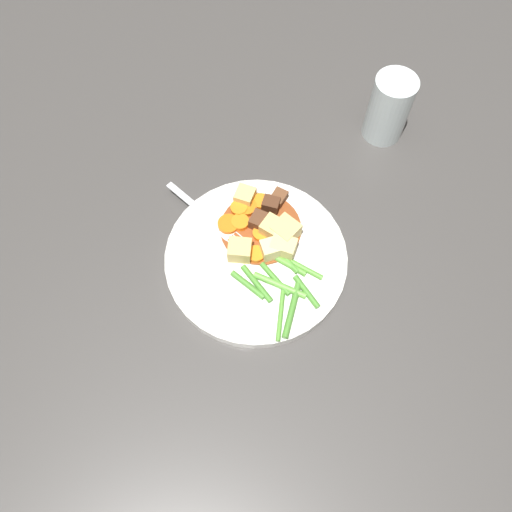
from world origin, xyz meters
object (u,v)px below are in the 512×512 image
object	(u,v)px
dinner_plate	(256,258)
carrot_slice_0	(239,209)
potato_chunk_3	(245,196)
carrot_slice_5	(261,234)
carrot_slice_3	(228,225)
carrot_slice_6	(260,202)
water_glass	(389,108)
potato_chunk_4	(283,247)
meat_chunk_0	(279,198)
meat_chunk_1	(260,221)
meat_chunk_2	(271,205)
fork	(212,221)
carrot_slice_1	(253,254)
potato_chunk_5	(285,231)
potato_chunk_1	(272,247)
potato_chunk_0	(240,250)
carrot_slice_4	(250,207)
carrot_slice_2	(240,223)
potato_chunk_2	(273,229)

from	to	relation	value
dinner_plate	carrot_slice_0	xyz separation A→B (m)	(0.08, 0.01, 0.01)
carrot_slice_0	potato_chunk_3	xyz separation A→B (m)	(0.02, -0.01, 0.01)
dinner_plate	potato_chunk_3	size ratio (longest dim) A/B	9.41
carrot_slice_5	carrot_slice_3	bearing A→B (deg)	62.27
dinner_plate	carrot_slice_6	distance (m)	0.09
dinner_plate	water_glass	size ratio (longest dim) A/B	2.33
potato_chunk_4	meat_chunk_0	xyz separation A→B (m)	(0.08, -0.01, -0.01)
meat_chunk_1	meat_chunk_2	distance (m)	0.03
carrot_slice_6	fork	xyz separation A→B (m)	(-0.02, 0.07, -0.00)
carrot_slice_1	meat_chunk_2	size ratio (longest dim) A/B	1.03
carrot_slice_0	potato_chunk_5	distance (m)	0.08
potato_chunk_1	potato_chunk_3	bearing A→B (deg)	14.48
meat_chunk_0	potato_chunk_0	bearing A→B (deg)	137.57
carrot_slice_1	carrot_slice_0	bearing A→B (deg)	5.73
carrot_slice_1	potato_chunk_0	bearing A→B (deg)	74.74
carrot_slice_4	meat_chunk_1	size ratio (longest dim) A/B	1.15
carrot_slice_2	water_glass	xyz separation A→B (m)	(0.14, -0.26, 0.03)
carrot_slice_3	carrot_slice_6	xyz separation A→B (m)	(0.03, -0.05, 0.00)
potato_chunk_2	potato_chunk_3	distance (m)	0.07
potato_chunk_5	water_glass	xyz separation A→B (m)	(0.17, -0.20, 0.02)
potato_chunk_5	carrot_slice_5	bearing A→B (deg)	77.59
carrot_slice_6	carrot_slice_4	bearing A→B (deg)	110.33
carrot_slice_6	meat_chunk_2	xyz separation A→B (m)	(-0.01, -0.01, 0.01)
dinner_plate	carrot_slice_3	xyz separation A→B (m)	(0.05, 0.03, 0.01)
potato_chunk_0	potato_chunk_5	xyz separation A→B (m)	(0.02, -0.07, 0.00)
meat_chunk_1	meat_chunk_0	bearing A→B (deg)	-44.36
dinner_plate	potato_chunk_3	xyz separation A→B (m)	(0.09, -0.00, 0.02)
carrot_slice_3	carrot_slice_5	size ratio (longest dim) A/B	1.27
carrot_slice_3	potato_chunk_0	world-z (taller)	potato_chunk_0
carrot_slice_6	meat_chunk_2	distance (m)	0.02
dinner_plate	carrot_slice_0	distance (m)	0.08
carrot_slice_0	potato_chunk_1	xyz separation A→B (m)	(-0.07, -0.04, 0.01)
meat_chunk_0	meat_chunk_2	xyz separation A→B (m)	(-0.01, 0.01, 0.00)
carrot_slice_2	carrot_slice_4	bearing A→B (deg)	-37.75
carrot_slice_6	meat_chunk_0	xyz separation A→B (m)	(-0.00, -0.03, 0.00)
carrot_slice_6	meat_chunk_0	size ratio (longest dim) A/B	1.01
carrot_slice_6	potato_chunk_4	size ratio (longest dim) A/B	0.73
potato_chunk_1	meat_chunk_1	size ratio (longest dim) A/B	1.25
potato_chunk_1	potato_chunk_4	bearing A→B (deg)	-98.56
meat_chunk_0	meat_chunk_1	distance (m)	0.05
carrot_slice_0	meat_chunk_0	xyz separation A→B (m)	(0.01, -0.06, 0.00)
dinner_plate	potato_chunk_0	bearing A→B (deg)	73.14
fork	potato_chunk_5	bearing A→B (deg)	-113.38
carrot_slice_5	carrot_slice_6	size ratio (longest dim) A/B	0.98
carrot_slice_6	potato_chunk_0	distance (m)	0.09
potato_chunk_3	meat_chunk_1	bearing A→B (deg)	-162.86
carrot_slice_3	meat_chunk_0	world-z (taller)	meat_chunk_0
meat_chunk_1	water_glass	distance (m)	0.28
carrot_slice_6	meat_chunk_0	world-z (taller)	meat_chunk_0
carrot_slice_1	fork	distance (m)	0.08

